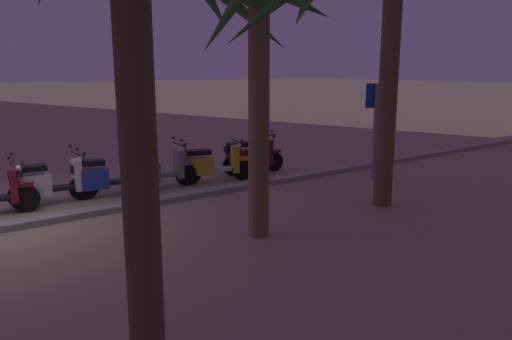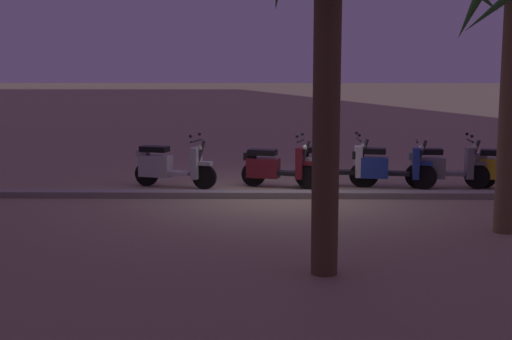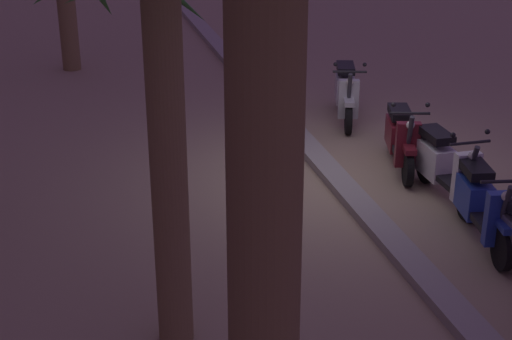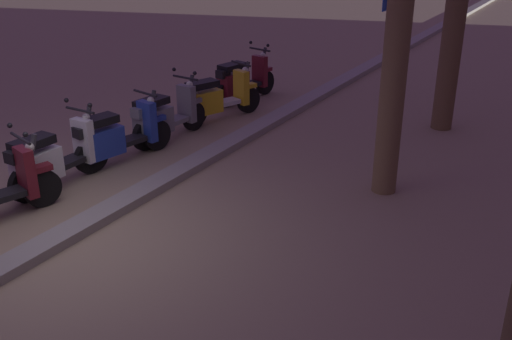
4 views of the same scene
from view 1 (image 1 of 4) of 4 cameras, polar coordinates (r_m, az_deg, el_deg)
name	(u,v)px [view 1 (image 1 of 4)]	position (r m, az deg, el deg)	size (l,w,h in m)	color
ground_plane	(9,229)	(9.60, -26.91, -6.21)	(200.00, 200.00, 0.00)	#9E896B
curb_strip	(8,226)	(9.60, -26.96, -5.84)	(60.00, 0.36, 0.12)	gray
scooter_maroon_mid_front	(249,157)	(12.95, -0.84, 1.58)	(1.76, 0.64, 1.17)	black
scooter_yellow_second_in_line	(211,164)	(12.02, -5.30, 0.66)	(1.75, 0.83, 1.04)	black
scooter_grey_lead_nearest	(155,170)	(11.46, -11.67, -0.05)	(1.77, 0.56, 1.17)	black
scooter_blue_last_in_row	(105,177)	(11.06, -17.19, -0.76)	(1.82, 0.67, 1.04)	black
scooter_white_gap_after_mid	(47,183)	(10.85, -23.26, -1.39)	(1.80, 0.56, 1.17)	black
crossing_sign	(375,120)	(12.58, 13.71, 5.74)	(0.60, 0.13, 2.40)	#939399
palm_tree_mid_walkway	(393,5)	(10.14, 15.69, 18.07)	(1.82, 1.86, 5.41)	brown
palm_tree_far_corner	(260,33)	(7.83, 0.44, 15.71)	(2.38, 2.40, 4.39)	olive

